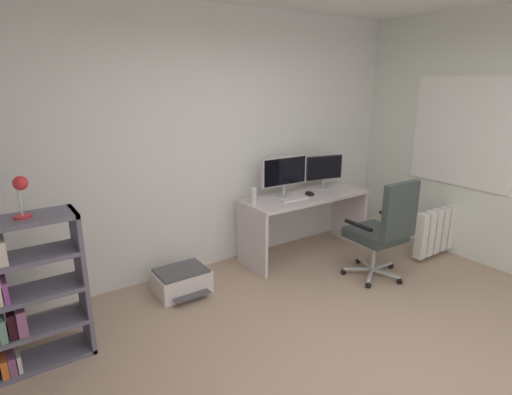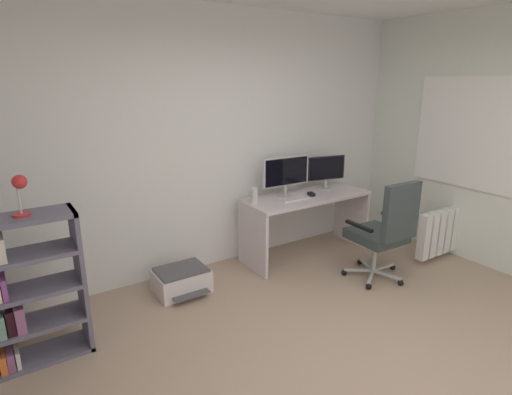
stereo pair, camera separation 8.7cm
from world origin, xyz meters
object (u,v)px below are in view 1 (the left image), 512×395
Objects in this scene: keyboard at (293,199)px; radiator at (445,228)px; desk_lamp at (21,190)px; computer_mouse at (310,194)px; office_chair at (384,228)px; monitor_main at (284,172)px; monitor_secondary at (324,169)px; desktop_speaker at (253,196)px; desk at (305,211)px; printer at (182,281)px; bookshelf at (11,300)px.

keyboard is 1.87m from radiator.
desk_lamp reaches higher than radiator.
computer_mouse is at bearing 6.65° from desk_lamp.
keyboard is 1.01m from office_chair.
monitor_main is at bearing 164.96° from computer_mouse.
monitor_secondary is 2.80× the size of desktop_speaker.
desk is 3.17× the size of monitor_secondary.
monitor_main is 0.61m from monitor_secondary.
computer_mouse is at bearing -0.42° from printer.
computer_mouse reaches higher than printer.
desk_lamp is at bearing 169.35° from office_chair.
monitor_main is 1.25× the size of monitor_secondary.
monitor_secondary is at bearing 16.41° from desk.
keyboard is 2.68m from desk_lamp.
printer is (-1.36, -0.14, -0.88)m from monitor_main.
desktop_speaker is (-0.45, -0.05, -0.19)m from monitor_main.
monitor_secondary is at bearing 81.60° from office_chair.
radiator is at bearing -7.58° from desk_lamp.
office_chair is (0.23, -0.94, 0.03)m from desk.
printer is 0.49× the size of radiator.
monitor_secondary reaches higher than radiator.
desktop_speaker is (-1.06, -0.05, -0.15)m from monitor_secondary.
radiator is at bearing -17.01° from printer.
monitor_secondary is (0.39, 0.11, 0.42)m from desk.
printer is at bearing -179.14° from desk.
keyboard is 2.80m from bookshelf.
radiator is at bearing -33.09° from monitor_main.
bookshelf is at bearing -170.98° from keyboard.
monitor_main is 2.86m from bookshelf.
monitor_main reaches higher than computer_mouse.
desk_lamp is at bearing -164.54° from printer.
desk_lamp is at bearing 0.05° from bookshelf.
desk is 2.95m from desk_lamp.
desk_lamp is (-2.61, -0.48, 0.31)m from monitor_main.
printer is 3.10m from radiator.
printer is (-1.81, 0.92, -0.45)m from office_chair.
monitor_main is at bearing 113.06° from office_chair.
radiator is (4.38, -0.56, -0.22)m from bookshelf.
desktop_speaker is 0.17× the size of radiator.
desk is 0.73m from desktop_speaker.
computer_mouse is 0.72m from desktop_speaker.
monitor_main reaches higher than keyboard.
bookshelf is at bearing -166.31° from printer.
bookshelf is 1.52m from printer.
bookshelf is at bearing 169.90° from office_chair.
desk is 0.52m from monitor_main.
monitor_secondary is 0.67m from keyboard.
monitor_main reaches higher than bookshelf.
desktop_speaker is at bearing 10.61° from bookshelf.
monitor_main is at bearing 152.61° from desk.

